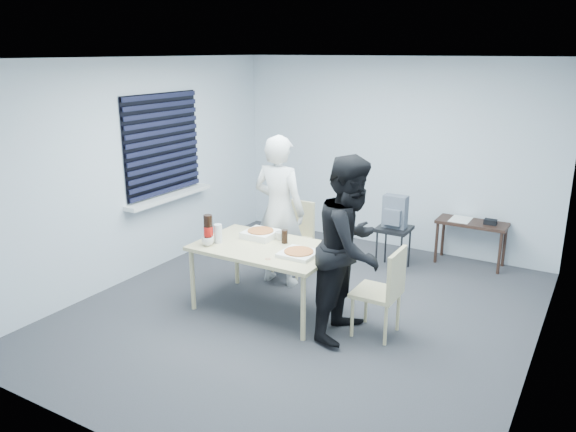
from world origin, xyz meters
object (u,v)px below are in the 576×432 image
Objects in this scene: chair_right at (385,287)px; mug_a at (208,241)px; mug_b at (280,236)px; side_table at (472,228)px; stool at (394,235)px; soda_bottle at (208,230)px; chair_far at (295,232)px; backpack at (395,212)px; person_white at (279,211)px; dining_table at (266,251)px; person_black at (351,247)px.

chair_right reaches higher than mug_a.
mug_a reaches higher than mug_b.
side_table is at bearing 54.81° from mug_b.
stool is at bearing -140.96° from side_table.
chair_far is at bearing 77.77° from soda_bottle.
chair_right is at bearing -70.17° from backpack.
chair_far reaches higher than mug_b.
person_white is at bearing 71.81° from soda_bottle.
dining_table is 3.59× the size of backpack.
person_white is 3.20× the size of stool.
dining_table is at bearing 110.42° from person_white.
chair_right reaches higher than stool.
person_white is at bearing 122.14° from mug_b.
side_table is 2.68m from mug_b.
person_black is at bearing -42.18° from chair_far.
backpack is 4.07× the size of mug_b.
chair_right is 2.19× the size of backpack.
stool is at bearing -133.36° from person_white.
dining_table is at bearing -75.94° from chair_far.
person_black reaches higher than soda_bottle.
mug_a is at bearing -136.33° from mug_b.
stool is at bearing 56.58° from soda_bottle.
backpack is (0.00, -0.01, 0.31)m from stool.
backpack is at bearing 56.42° from soda_bottle.
chair_far is 1.00× the size of chair_right.
person_white is 2.54m from side_table.
soda_bottle is (-1.33, -2.00, 0.11)m from backpack.
backpack is (1.02, 1.07, -0.13)m from person_white.
dining_table is 14.60× the size of mug_b.
soda_bottle reaches higher than chair_far.
soda_bottle is at bearing -128.65° from side_table.
person_white reaches higher than side_table.
person_white is (0.02, -0.40, 0.37)m from chair_far.
chair_far is 2.84× the size of soda_bottle.
chair_far reaches higher than dining_table.
mug_a is (-0.53, -0.29, 0.11)m from dining_table.
soda_bottle is (-0.31, -0.93, -0.02)m from person_white.
mug_b is (-1.54, -2.18, 0.26)m from side_table.
mug_b is at bearing 73.62° from person_black.
backpack is 2.43m from mug_a.
person_black is 4.35× the size of backpack.
person_black is 1.54m from mug_a.
stool is (1.02, 1.08, -0.44)m from person_white.
chair_right is 1.61× the size of stool.
dining_table is 0.83× the size of person_black.
stool is at bearing 33.17° from chair_far.
soda_bottle is (-0.59, -0.48, 0.10)m from mug_b.
side_table reaches higher than stool.
person_white reaches higher than stool.
person_black is (-0.32, -0.11, 0.37)m from chair_right.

